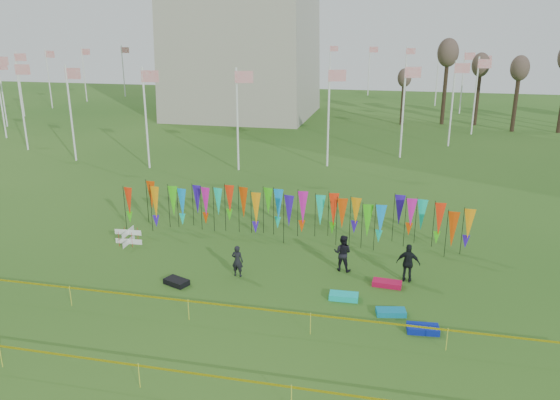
% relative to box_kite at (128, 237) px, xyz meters
% --- Properties ---
extents(ground, '(160.00, 160.00, 0.00)m').
position_rel_box_kite_xyz_m(ground, '(7.92, -4.75, -0.42)').
color(ground, '#244F16').
rests_on(ground, ground).
extents(flagpole_ring, '(57.40, 56.16, 8.00)m').
position_rel_box_kite_xyz_m(flagpole_ring, '(-6.08, 43.25, 3.58)').
color(flagpole_ring, silver).
rests_on(flagpole_ring, ground).
extents(banner_row, '(18.64, 0.64, 2.53)m').
position_rel_box_kite_xyz_m(banner_row, '(8.20, 2.73, 1.23)').
color(banner_row, black).
rests_on(banner_row, ground).
extents(caution_tape_near, '(26.00, 0.02, 0.90)m').
position_rel_box_kite_xyz_m(caution_tape_near, '(7.70, -6.61, 0.36)').
color(caution_tape_near, '#F2E505').
rests_on(caution_tape_near, ground).
extents(caution_tape_far, '(26.00, 0.02, 0.90)m').
position_rel_box_kite_xyz_m(caution_tape_far, '(7.70, -10.93, 0.36)').
color(caution_tape_far, '#F2E505').
rests_on(caution_tape_far, ground).
extents(box_kite, '(0.75, 0.75, 0.83)m').
position_rel_box_kite_xyz_m(box_kite, '(0.00, 0.00, 0.00)').
color(box_kite, red).
rests_on(box_kite, ground).
extents(person_left, '(0.58, 0.45, 1.50)m').
position_rel_box_kite_xyz_m(person_left, '(6.74, -2.42, 0.34)').
color(person_left, black).
rests_on(person_left, ground).
extents(person_mid, '(0.93, 0.66, 1.76)m').
position_rel_box_kite_xyz_m(person_mid, '(11.37, -0.74, 0.46)').
color(person_mid, black).
rests_on(person_mid, ground).
extents(person_right, '(1.11, 0.71, 1.78)m').
position_rel_box_kite_xyz_m(person_right, '(14.37, -1.27, 0.48)').
color(person_right, black).
rests_on(person_right, ground).
extents(kite_bag_turquoise, '(1.23, 0.64, 0.24)m').
position_rel_box_kite_xyz_m(kite_bag_turquoise, '(11.76, -3.58, -0.29)').
color(kite_bag_turquoise, '#0DCFC6').
rests_on(kite_bag_turquoise, ground).
extents(kite_bag_blue, '(1.23, 0.72, 0.25)m').
position_rel_box_kite_xyz_m(kite_bag_blue, '(14.96, -5.52, -0.29)').
color(kite_bag_blue, '#0A1FA4').
rests_on(kite_bag_blue, ground).
extents(kite_bag_red, '(1.31, 0.68, 0.23)m').
position_rel_box_kite_xyz_m(kite_bag_red, '(13.50, -1.95, -0.30)').
color(kite_bag_red, '#C10C3C').
rests_on(kite_bag_red, ground).
extents(kite_bag_black, '(1.23, 0.98, 0.25)m').
position_rel_box_kite_xyz_m(kite_bag_black, '(4.32, -3.85, -0.29)').
color(kite_bag_black, black).
rests_on(kite_bag_black, ground).
extents(kite_bag_teal, '(1.25, 0.77, 0.22)m').
position_rel_box_kite_xyz_m(kite_bag_teal, '(13.75, -4.48, -0.30)').
color(kite_bag_teal, '#0B7FA4').
rests_on(kite_bag_teal, ground).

